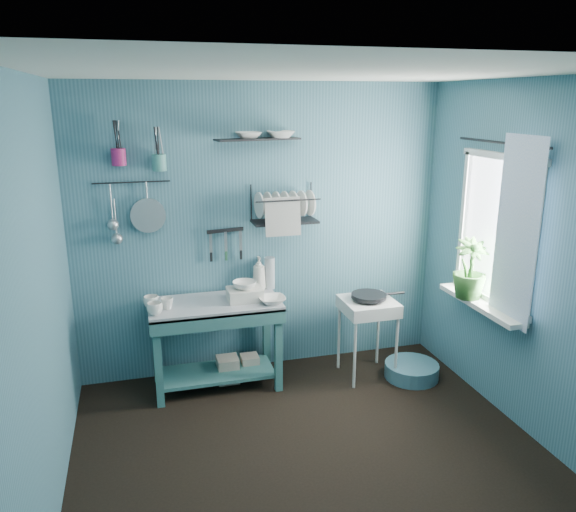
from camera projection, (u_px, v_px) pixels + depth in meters
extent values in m
plane|color=black|center=(314.00, 459.00, 3.80)|extent=(3.20, 3.20, 0.00)
plane|color=silver|center=(320.00, 72.00, 3.12)|extent=(3.20, 3.20, 0.00)
plane|color=#3A6777|center=(263.00, 231.00, 4.85)|extent=(3.20, 0.00, 3.20)
plane|color=#3A6777|center=(444.00, 409.00, 2.07)|extent=(3.20, 0.00, 3.20)
plane|color=#3A6777|center=(37.00, 309.00, 3.05)|extent=(0.00, 3.00, 3.00)
plane|color=#3A6777|center=(537.00, 265.00, 3.87)|extent=(0.00, 3.00, 3.00)
cube|color=#316867|center=(216.00, 344.00, 4.69)|extent=(1.10, 0.60, 0.75)
imported|color=white|center=(155.00, 309.00, 4.30)|extent=(0.12, 0.12, 0.10)
imported|color=white|center=(167.00, 303.00, 4.42)|extent=(0.14, 0.14, 0.09)
imported|color=white|center=(151.00, 302.00, 4.44)|extent=(0.17, 0.17, 0.10)
cube|color=beige|center=(245.00, 294.00, 4.62)|extent=(0.28, 0.22, 0.10)
imported|color=white|center=(245.00, 285.00, 4.59)|extent=(0.20, 0.19, 0.06)
imported|color=beige|center=(259.00, 273.00, 4.84)|extent=(0.12, 0.12, 0.30)
cylinder|color=#A2ACB4|center=(270.00, 273.00, 4.88)|extent=(0.09, 0.09, 0.28)
imported|color=white|center=(272.00, 300.00, 4.55)|extent=(0.22, 0.22, 0.05)
cube|color=silver|center=(367.00, 338.00, 4.88)|extent=(0.49, 0.49, 0.70)
cylinder|color=black|center=(369.00, 296.00, 4.77)|extent=(0.30, 0.30, 0.03)
cube|color=black|center=(225.00, 230.00, 4.73)|extent=(0.32, 0.07, 0.03)
cube|color=black|center=(285.00, 204.00, 4.71)|extent=(0.57, 0.30, 0.32)
cube|color=black|center=(258.00, 139.00, 4.53)|extent=(0.72, 0.29, 0.01)
imported|color=white|center=(248.00, 138.00, 4.51)|extent=(0.22, 0.22, 0.05)
imported|color=white|center=(281.00, 131.00, 4.57)|extent=(0.26, 0.26, 0.06)
cylinder|color=#9D1D5B|center=(119.00, 157.00, 4.31)|extent=(0.11, 0.11, 0.13)
cylinder|color=teal|center=(159.00, 163.00, 4.40)|extent=(0.11, 0.11, 0.13)
cylinder|color=#A9ADB1|center=(148.00, 215.00, 4.51)|extent=(0.28, 0.03, 0.28)
cylinder|color=#A9ADB1|center=(111.00, 203.00, 4.42)|extent=(0.01, 0.01, 0.30)
cylinder|color=#A9ADB1|center=(115.00, 217.00, 4.46)|extent=(0.01, 0.01, 0.30)
cylinder|color=black|center=(131.00, 182.00, 4.43)|extent=(0.60, 0.01, 0.01)
plane|color=white|center=(497.00, 230.00, 4.24)|extent=(0.00, 1.10, 1.10)
cube|color=silver|center=(480.00, 304.00, 4.38)|extent=(0.16, 0.95, 0.04)
plane|color=white|center=(516.00, 233.00, 3.93)|extent=(0.00, 1.35, 1.35)
cylinder|color=black|center=(501.00, 143.00, 4.06)|extent=(0.02, 1.05, 0.02)
imported|color=#316528|center=(470.00, 269.00, 4.40)|extent=(0.29, 0.29, 0.48)
cube|color=tan|center=(228.00, 369.00, 4.83)|extent=(0.18, 0.18, 0.22)
cube|color=tan|center=(250.00, 366.00, 4.91)|extent=(0.15, 0.15, 0.20)
cylinder|color=#427182|center=(412.00, 370.00, 4.91)|extent=(0.47, 0.47, 0.13)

